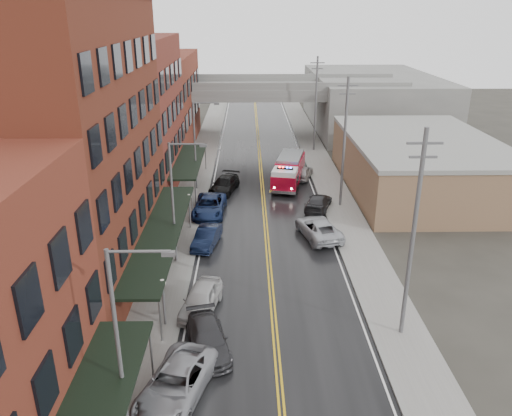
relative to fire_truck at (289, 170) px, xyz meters
name	(u,v)px	position (x,y,z in m)	size (l,w,h in m)	color
road	(266,228)	(-2.79, -11.38, -1.57)	(11.00, 160.00, 0.02)	black
sidewalk_left	(180,228)	(-10.09, -11.38, -1.51)	(3.00, 160.00, 0.15)	slate
sidewalk_right	(351,227)	(4.51, -11.38, -1.51)	(3.00, 160.00, 0.15)	slate
curb_left	(199,228)	(-8.44, -11.38, -1.51)	(0.30, 160.00, 0.15)	gray
curb_right	(332,227)	(2.86, -11.38, -1.51)	(0.30, 160.00, 0.15)	gray
brick_building_b	(66,147)	(-16.09, -18.38, 7.42)	(9.00, 20.00, 18.00)	#521F15
brick_building_c	(128,116)	(-16.09, -0.88, 5.92)	(9.00, 15.00, 15.00)	maroon
brick_building_far	(158,101)	(-16.09, 16.62, 4.42)	(9.00, 20.00, 12.00)	brown
tan_building	(419,165)	(13.21, -1.38, 0.92)	(14.00, 22.00, 5.00)	#8B664A
right_far_block	(371,101)	(15.21, 28.62, 2.42)	(18.00, 30.00, 8.00)	slate
awning_1	(162,231)	(-10.28, -18.38, 1.41)	(2.60, 18.00, 3.09)	black
awning_2	(189,160)	(-10.28, -0.88, 1.40)	(2.60, 13.00, 3.09)	black
globe_lamp_1	(163,292)	(-9.19, -25.38, 0.73)	(0.44, 0.44, 3.12)	#59595B
globe_lamp_2	(189,203)	(-9.19, -11.38, 0.73)	(0.44, 0.44, 3.12)	#59595B
street_lamp_0	(123,335)	(-9.34, -33.38, 3.61)	(2.64, 0.22, 9.00)	#59595B
street_lamp_1	(176,196)	(-9.34, -17.38, 3.61)	(2.64, 0.22, 9.00)	#59595B
street_lamp_2	(197,140)	(-9.34, -1.38, 3.61)	(2.64, 0.22, 9.00)	#59595B
utility_pole_0	(413,234)	(4.41, -26.38, 4.73)	(1.80, 0.24, 12.00)	#59595B
utility_pole_1	(344,141)	(4.41, -6.38, 4.73)	(1.80, 0.24, 12.00)	#59595B
utility_pole_2	(316,103)	(4.41, 13.62, 4.73)	(1.80, 0.24, 12.00)	#59595B
overpass	(258,96)	(-2.79, 20.62, 4.41)	(40.00, 10.00, 7.50)	slate
fire_truck	(289,170)	(0.00, 0.00, 0.00)	(4.53, 8.35, 2.92)	maroon
parked_car_left_2	(176,384)	(-7.78, -31.18, -0.79)	(2.63, 5.70, 1.58)	gray
parked_car_left_3	(208,339)	(-6.52, -27.64, -0.87)	(1.98, 4.88, 1.42)	#2B2B2E
parked_car_left_4	(201,299)	(-7.22, -23.78, -0.78)	(1.89, 4.71, 1.60)	#B3B3B3
parked_car_left_5	(207,237)	(-7.54, -14.66, -0.86)	(1.53, 4.39, 1.45)	black
parked_car_left_6	(209,206)	(-7.79, -8.18, -0.77)	(2.70, 5.85, 1.63)	#13224A
parked_car_left_7	(224,185)	(-6.69, -2.18, -0.80)	(2.17, 5.34, 1.55)	black
parked_car_right_0	(318,228)	(1.42, -13.18, -0.80)	(2.59, 5.63, 1.56)	#ACAFB5
parked_car_right_1	(318,202)	(2.21, -7.18, -0.88)	(1.96, 4.82, 1.40)	#29292B
parked_car_right_2	(303,172)	(1.74, 2.04, -0.85)	(1.72, 4.28, 1.46)	#B1B1B1
parked_car_right_3	(292,160)	(0.97, 6.70, -0.86)	(1.52, 4.35, 1.43)	#0D1932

